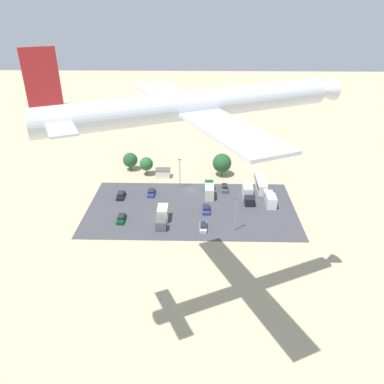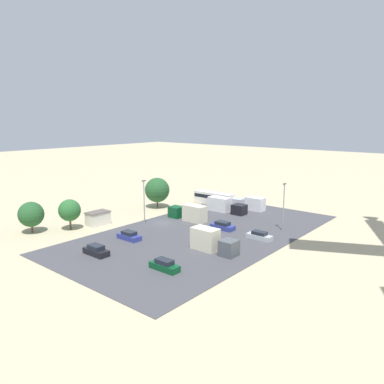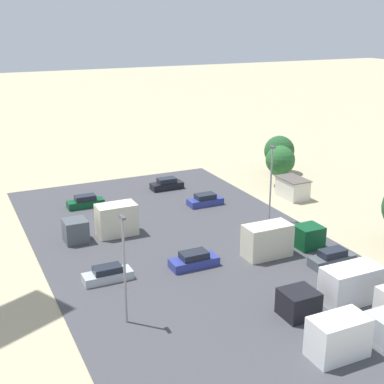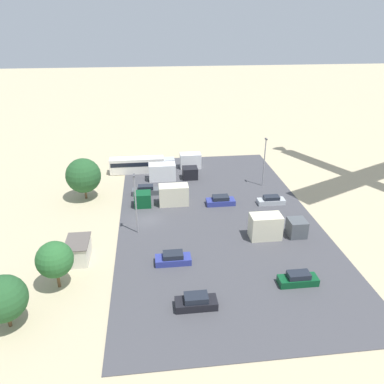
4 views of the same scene
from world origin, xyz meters
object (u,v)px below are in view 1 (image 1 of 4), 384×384
at_px(parked_truck_1, 209,190).
at_px(parked_truck_2, 270,199).
at_px(parked_car_5, 151,193).
at_px(airplane, 201,104).
at_px(shed_building, 163,173).
at_px(parked_car_4, 121,195).
at_px(parked_car_0, 203,227).
at_px(parked_truck_0, 248,193).
at_px(parked_truck_3, 162,216).
at_px(bus, 261,183).
at_px(parked_car_1, 225,188).
at_px(parked_car_3, 121,218).
at_px(parked_car_2, 206,209).

distance_m(parked_truck_1, parked_truck_2, 17.03).
distance_m(parked_car_5, airplane, 62.32).
xyz_separation_m(shed_building, parked_truck_1, (-14.17, 11.77, 0.25)).
bearing_deg(parked_car_4, parked_truck_2, 176.10).
bearing_deg(parked_car_0, parked_truck_0, -127.89).
bearing_deg(parked_truck_3, bus, -144.09).
xyz_separation_m(bus, parked_car_1, (10.53, 1.64, -0.94)).
bearing_deg(parked_car_5, parked_car_3, 67.64).
height_order(parked_truck_0, parked_truck_1, parked_truck_1).
height_order(parked_car_3, airplane, airplane).
height_order(parked_car_1, parked_truck_0, parked_truck_0).
bearing_deg(parked_car_4, parked_truck_3, 135.30).
height_order(parked_car_1, parked_car_5, parked_car_1).
height_order(parked_truck_2, airplane, airplane).
height_order(shed_building, parked_truck_0, parked_truck_0).
distance_m(bus, parked_truck_0, 7.68).
relative_size(shed_building, parked_car_0, 1.00).
bearing_deg(parked_car_4, parked_truck_1, -175.34).
xyz_separation_m(bus, parked_car_2, (16.01, 13.93, -0.99)).
relative_size(bus, parked_truck_2, 1.37).
xyz_separation_m(parked_car_3, parked_truck_2, (-38.58, -9.45, 0.74)).
bearing_deg(parked_truck_1, parked_car_0, -95.73).
xyz_separation_m(parked_car_0, parked_truck_1, (-1.76, -17.54, 0.95)).
xyz_separation_m(parked_car_1, parked_car_5, (20.94, 3.30, -0.06)).
relative_size(parked_car_0, parked_truck_1, 0.51).
bearing_deg(parked_car_2, parked_car_1, -114.04).
height_order(parked_truck_3, airplane, airplane).
height_order(parked_car_2, parked_car_5, parked_car_2).
relative_size(parked_car_2, parked_car_4, 1.04).
bearing_deg(parked_car_1, bus, -171.13).
xyz_separation_m(shed_building, parked_car_0, (-12.41, 29.32, -0.70)).
height_order(shed_building, airplane, airplane).
distance_m(parked_car_1, parked_car_3, 31.92).
xyz_separation_m(parked_truck_0, airplane, (13.33, 46.52, 36.57)).
distance_m(parked_truck_3, airplane, 50.23).
bearing_deg(bus, parked_truck_3, 35.91).
xyz_separation_m(parked_car_5, parked_truck_0, (-27.14, 1.39, 0.82)).
xyz_separation_m(parked_car_5, parked_truck_3, (-4.54, 14.55, 0.99)).
bearing_deg(parked_truck_2, parked_truck_1, 163.57).
distance_m(bus, parked_truck_1, 15.78).
distance_m(bus, parked_car_4, 40.33).
xyz_separation_m(parked_car_4, parked_truck_3, (-12.82, 12.68, 0.95)).
relative_size(parked_car_1, parked_truck_3, 0.59).
relative_size(bus, parked_car_3, 2.32).
bearing_deg(shed_building, parked_truck_1, 140.28).
bearing_deg(parked_car_5, bus, -171.06).
relative_size(parked_car_1, parked_truck_0, 0.51).
xyz_separation_m(parked_car_1, parked_car_2, (5.48, 12.29, -0.04)).
distance_m(parked_truck_0, parked_truck_3, 26.15).
height_order(parked_car_5, parked_truck_3, parked_truck_3).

